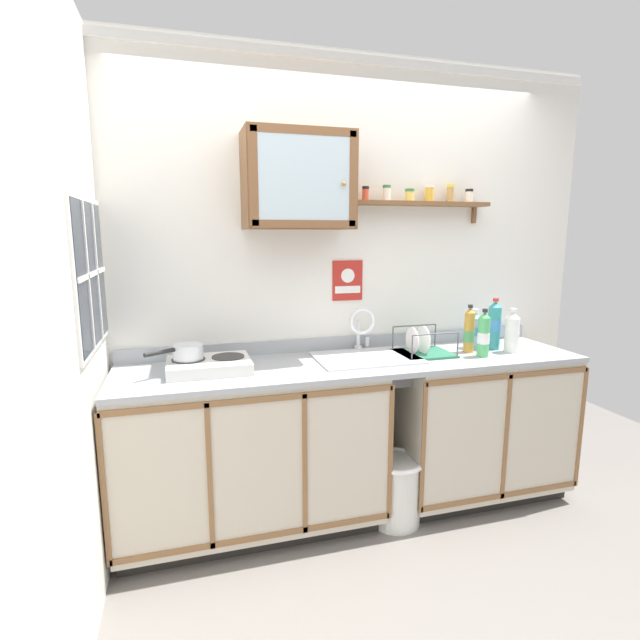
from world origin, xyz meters
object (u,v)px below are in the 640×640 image
object	(u,v)px
hot_plate_stove	(209,365)
wall_cabinet	(298,181)
bottle_soda_green_0	(484,335)
warning_sign	(348,281)
dish_rack	(422,349)
sink	(366,363)
bottle_detergent_teal_3	(494,325)
bottle_opaque_white_2	(512,333)
trash_bin	(396,489)
saucepan	(187,351)
bottle_juice_amber_1	(469,331)
bottle_water_blue_4	(474,330)

from	to	relation	value
hot_plate_stove	wall_cabinet	bearing A→B (deg)	14.46
bottle_soda_green_0	warning_sign	xyz separation A→B (m)	(-0.69, 0.41, 0.29)
hot_plate_stove	dish_rack	distance (m)	1.23
sink	bottle_detergent_teal_3	size ratio (longest dim) A/B	1.83
sink	bottle_soda_green_0	world-z (taller)	bottle_soda_green_0
bottle_opaque_white_2	trash_bin	size ratio (longest dim) A/B	0.68
bottle_opaque_white_2	saucepan	bearing A→B (deg)	176.97
bottle_detergent_teal_3	saucepan	bearing A→B (deg)	179.93
bottle_juice_amber_1	bottle_opaque_white_2	distance (m)	0.26
bottle_detergent_teal_3	bottle_water_blue_4	xyz separation A→B (m)	(-0.09, 0.06, -0.04)
bottle_juice_amber_1	saucepan	bearing A→B (deg)	178.94
bottle_soda_green_0	wall_cabinet	size ratio (longest dim) A/B	0.48
sink	trash_bin	size ratio (longest dim) A/B	1.50
bottle_juice_amber_1	bottle_water_blue_4	xyz separation A→B (m)	(0.10, 0.09, -0.02)
trash_bin	wall_cabinet	bearing A→B (deg)	146.14
bottle_soda_green_0	bottle_juice_amber_1	distance (m)	0.12
hot_plate_stove	dish_rack	size ratio (longest dim) A/B	1.36
dish_rack	trash_bin	bearing A→B (deg)	-140.45
trash_bin	hot_plate_stove	bearing A→B (deg)	169.30
trash_bin	bottle_water_blue_4	bearing A→B (deg)	23.04
hot_plate_stove	bottle_soda_green_0	world-z (taller)	bottle_soda_green_0
warning_sign	trash_bin	xyz separation A→B (m)	(0.14, -0.47, -1.14)
saucepan	wall_cabinet	world-z (taller)	wall_cabinet
sink	wall_cabinet	xyz separation A→B (m)	(-0.37, 0.11, 1.01)
bottle_opaque_white_2	hot_plate_stove	bearing A→B (deg)	177.44
dish_rack	trash_bin	world-z (taller)	dish_rack
saucepan	wall_cabinet	bearing A→B (deg)	10.27
sink	dish_rack	xyz separation A→B (m)	(0.35, -0.02, 0.06)
bottle_detergent_teal_3	warning_sign	xyz separation A→B (m)	(-0.86, 0.26, 0.27)
saucepan	dish_rack	bearing A→B (deg)	-0.46
bottle_opaque_white_2	wall_cabinet	size ratio (longest dim) A/B	0.45
bottle_detergent_teal_3	bottle_juice_amber_1	bearing A→B (deg)	-171.69
bottle_opaque_white_2	wall_cabinet	xyz separation A→B (m)	(-1.26, 0.21, 0.87)
bottle_soda_green_0	bottle_detergent_teal_3	distance (m)	0.23
bottle_soda_green_0	bottle_juice_amber_1	bearing A→B (deg)	99.58
bottle_opaque_white_2	warning_sign	size ratio (longest dim) A/B	1.09
dish_rack	saucepan	bearing A→B (deg)	179.54
saucepan	bottle_soda_green_0	size ratio (longest dim) A/B	1.03
bottle_soda_green_0	saucepan	bearing A→B (deg)	174.92
sink	bottle_detergent_teal_3	bearing A→B (deg)	-0.49
sink	bottle_water_blue_4	world-z (taller)	sink
bottle_opaque_white_2	dish_rack	world-z (taller)	bottle_opaque_white_2
saucepan	bottle_opaque_white_2	distance (m)	1.88
saucepan	bottle_water_blue_4	xyz separation A→B (m)	(1.73, 0.06, 0.00)
bottle_juice_amber_1	dish_rack	bearing A→B (deg)	176.19
sink	trash_bin	bearing A→B (deg)	-62.64
hot_plate_stove	saucepan	bearing A→B (deg)	169.27
bottle_soda_green_0	warning_sign	size ratio (longest dim) A/B	1.16
sink	bottle_opaque_white_2	distance (m)	0.91
bottle_soda_green_0	dish_rack	distance (m)	0.36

